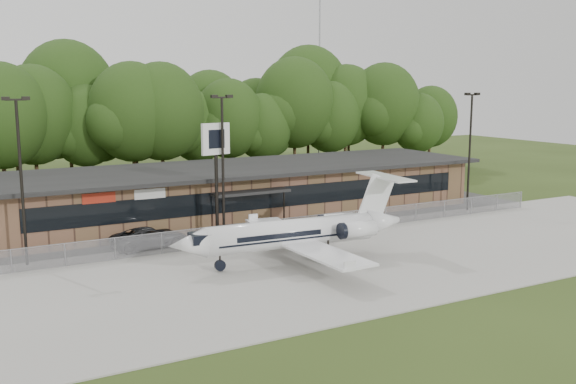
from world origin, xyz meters
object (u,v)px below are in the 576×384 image
business_jet (299,233)px  suv (150,238)px  pole_sign (216,151)px  terminal (244,190)px

business_jet → suv: (-7.03, 8.00, -1.15)m
business_jet → pole_sign: (-2.25, 7.68, 4.48)m
business_jet → terminal: bearing=81.9°
business_jet → suv: bearing=135.1°
terminal → suv: (-10.15, -6.82, -1.46)m
terminal → suv: bearing=-146.1°
business_jet → suv: business_jet is taller
terminal → pole_sign: pole_sign is taller
terminal → suv: 12.32m
terminal → business_jet: bearing=-101.9°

